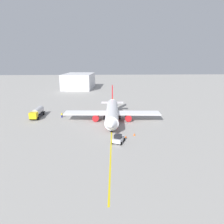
{
  "coord_description": "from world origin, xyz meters",
  "views": [
    {
      "loc": [
        62.69,
        -3.12,
        19.39
      ],
      "look_at": [
        0.0,
        0.0,
        3.0
      ],
      "focal_mm": 32.6,
      "sensor_mm": 36.0,
      "label": 1
    }
  ],
  "objects_px": {
    "refueling_worker": "(62,115)",
    "safety_cone_nose": "(126,137)",
    "airplane": "(112,112)",
    "pushback_tug": "(118,139)",
    "safety_cone_wingtip": "(134,134)",
    "fuel_tanker": "(37,112)"
  },
  "relations": [
    {
      "from": "safety_cone_nose",
      "to": "refueling_worker",
      "type": "bearing_deg",
      "value": -134.76
    },
    {
      "from": "fuel_tanker",
      "to": "refueling_worker",
      "type": "distance_m",
      "value": 8.55
    },
    {
      "from": "refueling_worker",
      "to": "safety_cone_nose",
      "type": "height_order",
      "value": "refueling_worker"
    },
    {
      "from": "safety_cone_nose",
      "to": "safety_cone_wingtip",
      "type": "distance_m",
      "value": 2.81
    },
    {
      "from": "pushback_tug",
      "to": "refueling_worker",
      "type": "height_order",
      "value": "pushback_tug"
    },
    {
      "from": "refueling_worker",
      "to": "pushback_tug",
      "type": "bearing_deg",
      "value": 37.89
    },
    {
      "from": "fuel_tanker",
      "to": "pushback_tug",
      "type": "xyz_separation_m",
      "value": [
        23.44,
        26.05,
        -0.71
      ]
    },
    {
      "from": "airplane",
      "to": "safety_cone_nose",
      "type": "height_order",
      "value": "airplane"
    },
    {
      "from": "airplane",
      "to": "refueling_worker",
      "type": "height_order",
      "value": "airplane"
    },
    {
      "from": "airplane",
      "to": "pushback_tug",
      "type": "height_order",
      "value": "airplane"
    },
    {
      "from": "airplane",
      "to": "pushback_tug",
      "type": "relative_size",
      "value": 7.65
    },
    {
      "from": "fuel_tanker",
      "to": "refueling_worker",
      "type": "height_order",
      "value": "fuel_tanker"
    },
    {
      "from": "airplane",
      "to": "fuel_tanker",
      "type": "relative_size",
      "value": 3.14
    },
    {
      "from": "refueling_worker",
      "to": "safety_cone_wingtip",
      "type": "height_order",
      "value": "refueling_worker"
    },
    {
      "from": "fuel_tanker",
      "to": "safety_cone_nose",
      "type": "relative_size",
      "value": 17.76
    },
    {
      "from": "fuel_tanker",
      "to": "pushback_tug",
      "type": "relative_size",
      "value": 2.43
    },
    {
      "from": "safety_cone_wingtip",
      "to": "refueling_worker",
      "type": "bearing_deg",
      "value": -129.33
    },
    {
      "from": "refueling_worker",
      "to": "safety_cone_wingtip",
      "type": "bearing_deg",
      "value": 50.67
    },
    {
      "from": "pushback_tug",
      "to": "safety_cone_nose",
      "type": "xyz_separation_m",
      "value": [
        -3.06,
        2.12,
        -0.73
      ]
    },
    {
      "from": "pushback_tug",
      "to": "safety_cone_nose",
      "type": "height_order",
      "value": "pushback_tug"
    },
    {
      "from": "airplane",
      "to": "safety_cone_wingtip",
      "type": "xyz_separation_m",
      "value": [
        13.63,
        5.18,
        -2.42
      ]
    },
    {
      "from": "fuel_tanker",
      "to": "safety_cone_nose",
      "type": "height_order",
      "value": "fuel_tanker"
    }
  ]
}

